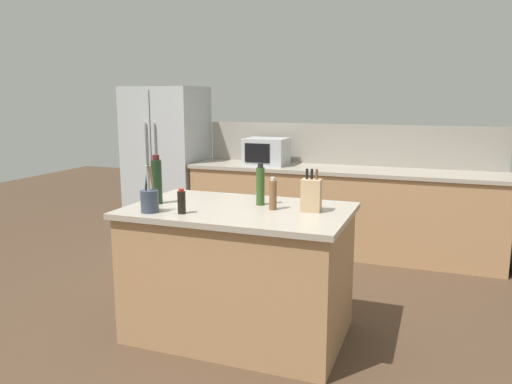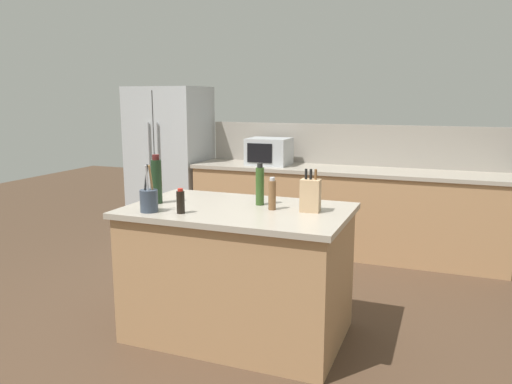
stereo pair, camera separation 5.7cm
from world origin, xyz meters
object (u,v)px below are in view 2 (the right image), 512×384
at_px(wine_bottle, 157,181).
at_px(soy_sauce_bottle, 181,202).
at_px(refrigerator, 170,161).
at_px(knife_block, 310,195).
at_px(olive_oil_bottle, 260,185).
at_px(microwave, 269,151).
at_px(utensil_crock, 149,200).
at_px(pepper_grinder, 272,194).

height_order(wine_bottle, soy_sauce_bottle, wine_bottle).
height_order(refrigerator, wine_bottle, refrigerator).
relative_size(knife_block, olive_oil_bottle, 0.96).
height_order(microwave, utensil_crock, utensil_crock).
height_order(refrigerator, knife_block, refrigerator).
xyz_separation_m(refrigerator, olive_oil_bottle, (2.00, -2.10, 0.17)).
bearing_deg(pepper_grinder, utensil_crock, -154.27).
bearing_deg(soy_sauce_bottle, wine_bottle, 145.56).
height_order(utensil_crock, pepper_grinder, utensil_crock).
xyz_separation_m(refrigerator, utensil_crock, (1.38, -2.58, 0.11)).
distance_m(microwave, soy_sauce_bottle, 2.51).
distance_m(refrigerator, soy_sauce_bottle, 3.01).
bearing_deg(microwave, olive_oil_bottle, -71.92).
xyz_separation_m(refrigerator, wine_bottle, (1.28, -2.32, 0.20)).
distance_m(knife_block, soy_sauce_bottle, 0.87).
bearing_deg(soy_sauce_bottle, knife_block, 24.75).
bearing_deg(knife_block, wine_bottle, -176.83).
height_order(refrigerator, microwave, refrigerator).
bearing_deg(wine_bottle, knife_block, 7.37).
distance_m(utensil_crock, olive_oil_bottle, 0.78).
distance_m(microwave, utensil_crock, 2.53).
bearing_deg(soy_sauce_bottle, refrigerator, 122.18).
bearing_deg(utensil_crock, microwave, 91.18).
bearing_deg(knife_block, utensil_crock, -162.57).
bearing_deg(olive_oil_bottle, soy_sauce_bottle, -132.16).
relative_size(refrigerator, soy_sauce_bottle, 10.83).
relative_size(knife_block, wine_bottle, 0.81).
distance_m(olive_oil_bottle, soy_sauce_bottle, 0.59).
distance_m(knife_block, olive_oil_bottle, 0.40).
bearing_deg(wine_bottle, microwave, 88.81).
bearing_deg(olive_oil_bottle, utensil_crock, -142.46).
distance_m(wine_bottle, pepper_grinder, 0.86).
distance_m(utensil_crock, pepper_grinder, 0.83).
xyz_separation_m(microwave, soy_sauce_bottle, (0.27, -2.49, -0.07)).
bearing_deg(microwave, wine_bottle, -91.19).
height_order(microwave, olive_oil_bottle, microwave).
relative_size(utensil_crock, olive_oil_bottle, 1.06).
relative_size(microwave, wine_bottle, 1.32).
xyz_separation_m(microwave, pepper_grinder, (0.80, -2.17, -0.05)).
bearing_deg(refrigerator, olive_oil_bottle, -46.51).
bearing_deg(knife_block, olive_oil_bottle, 165.08).
relative_size(pepper_grinder, soy_sauce_bottle, 1.34).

